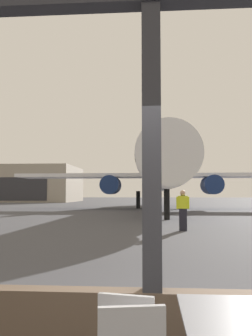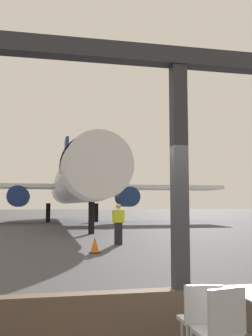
{
  "view_description": "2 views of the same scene",
  "coord_description": "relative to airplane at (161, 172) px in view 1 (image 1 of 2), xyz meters",
  "views": [
    {
      "loc": [
        0.0,
        -3.68,
        1.58
      ],
      "look_at": [
        -1.46,
        16.01,
        3.05
      ],
      "focal_mm": 37.3,
      "sensor_mm": 36.0,
      "label": 1
    },
    {
      "loc": [
        -1.78,
        -4.98,
        1.69
      ],
      "look_at": [
        2.65,
        16.21,
        3.78
      ],
      "focal_mm": 41.23,
      "sensor_mm": 36.0,
      "label": 2
    }
  ],
  "objects": [
    {
      "name": "ground_crew_worker",
      "position": [
        0.41,
        -20.35,
        -2.87
      ],
      "size": [
        0.56,
        0.22,
        1.74
      ],
      "color": "black",
      "rests_on": "ground"
    },
    {
      "name": "traffic_cone",
      "position": [
        -0.94,
        -22.98,
        -3.5
      ],
      "size": [
        0.36,
        0.36,
        0.58
      ],
      "color": "orange",
      "rests_on": "ground"
    },
    {
      "name": "window_frame",
      "position": [
        -0.92,
        -31.87,
        -2.38
      ],
      "size": [
        9.08,
        0.24,
        3.88
      ],
      "color": "brown",
      "rests_on": "ground"
    },
    {
      "name": "ground_plane",
      "position": [
        -0.92,
        8.13,
        -3.77
      ],
      "size": [
        220.0,
        220.0,
        0.0
      ],
      "primitive_type": "plane",
      "color": "#424247"
    },
    {
      "name": "distant_hangar",
      "position": [
        -27.69,
        33.7,
        -0.26
      ],
      "size": [
        22.9,
        15.9,
        7.04
      ],
      "color": "#9E9384",
      "rests_on": "ground"
    },
    {
      "name": "airplane",
      "position": [
        0.0,
        0.0,
        0.0
      ],
      "size": [
        30.09,
        35.27,
        10.7
      ],
      "color": "silver",
      "rests_on": "ground"
    }
  ]
}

